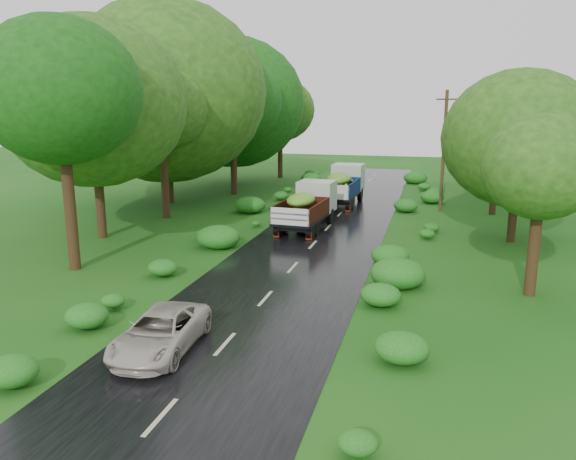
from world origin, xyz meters
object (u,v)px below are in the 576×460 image
(utility_pole, at_px, (444,150))
(truck_far, at_px, (343,183))
(car, at_px, (160,332))
(truck_near, at_px, (308,204))

(utility_pole, bearing_deg, truck_far, -166.56)
(car, xyz_separation_m, utility_pole, (7.66, 23.30, 3.34))
(truck_near, relative_size, car, 1.48)
(truck_near, bearing_deg, utility_pole, 48.59)
(truck_far, xyz_separation_m, car, (-1.17, -24.36, -0.88))
(truck_far, relative_size, car, 1.55)
(truck_far, bearing_deg, truck_near, -92.05)
(truck_far, distance_m, car, 24.40)
(truck_near, distance_m, car, 16.37)
(truck_far, bearing_deg, car, -90.31)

